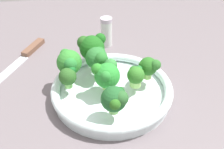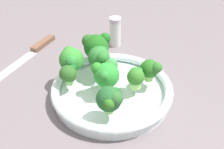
{
  "view_description": "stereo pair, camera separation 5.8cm",
  "coord_description": "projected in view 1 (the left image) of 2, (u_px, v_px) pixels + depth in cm",
  "views": [
    {
      "loc": [
        -54.73,
        10.68,
        46.63
      ],
      "look_at": [
        -1.6,
        3.37,
        6.84
      ],
      "focal_mm": 45.64,
      "sensor_mm": 36.0,
      "label": 1
    },
    {
      "loc": [
        -55.2,
        4.91,
        46.63
      ],
      "look_at": [
        -1.6,
        3.37,
        6.84
      ],
      "focal_mm": 45.64,
      "sensor_mm": 36.0,
      "label": 2
    }
  ],
  "objects": [
    {
      "name": "broccoli_floret_0",
      "position": [
        115.0,
        99.0,
        0.59
      ],
      "size": [
        6.08,
        5.68,
        6.34
      ],
      "color": "#92D16F",
      "rests_on": "bowl"
    },
    {
      "name": "broccoli_floret_2",
      "position": [
        98.0,
        58.0,
        0.7
      ],
      "size": [
        6.64,
        5.52,
        6.91
      ],
      "color": "#7AB360",
      "rests_on": "bowl"
    },
    {
      "name": "bowl",
      "position": [
        112.0,
        90.0,
        0.7
      ],
      "size": [
        29.63,
        29.63,
        3.84
      ],
      "color": "white",
      "rests_on": "ground_plane"
    },
    {
      "name": "broccoli_floret_7",
      "position": [
        136.0,
        75.0,
        0.67
      ],
      "size": [
        4.68,
        4.15,
        5.1
      ],
      "color": "#A0D46F",
      "rests_on": "bowl"
    },
    {
      "name": "ground_plane",
      "position": [
        124.0,
        95.0,
        0.73
      ],
      "size": [
        130.0,
        130.0,
        2.5
      ],
      "primitive_type": "cube",
      "color": "slate"
    },
    {
      "name": "broccoli_floret_6",
      "position": [
        69.0,
        63.0,
        0.69
      ],
      "size": [
        6.61,
        6.12,
        7.25
      ],
      "color": "#91D566",
      "rests_on": "bowl"
    },
    {
      "name": "knife",
      "position": [
        25.0,
        56.0,
        0.85
      ],
      "size": [
        24.54,
        14.75,
        1.5
      ],
      "color": "silver",
      "rests_on": "ground_plane"
    },
    {
      "name": "broccoli_floret_1",
      "position": [
        107.0,
        74.0,
        0.65
      ],
      "size": [
        6.76,
        6.59,
        6.66
      ],
      "color": "#9ECE69",
      "rests_on": "bowl"
    },
    {
      "name": "broccoli_floret_3",
      "position": [
        92.0,
        47.0,
        0.74
      ],
      "size": [
        6.59,
        7.6,
        7.61
      ],
      "color": "#92CA5B",
      "rests_on": "bowl"
    },
    {
      "name": "broccoli_floret_5",
      "position": [
        149.0,
        67.0,
        0.69
      ],
      "size": [
        4.72,
        5.13,
        5.73
      ],
      "color": "#9AD268",
      "rests_on": "bowl"
    },
    {
      "name": "pepper_shaker",
      "position": [
        106.0,
        32.0,
        0.88
      ],
      "size": [
        3.65,
        3.65,
        9.39
      ],
      "color": "silver",
      "rests_on": "ground_plane"
    },
    {
      "name": "broccoli_floret_4",
      "position": [
        68.0,
        76.0,
        0.66
      ],
      "size": [
        4.66,
        4.18,
        5.16
      ],
      "color": "#85CF67",
      "rests_on": "bowl"
    }
  ]
}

